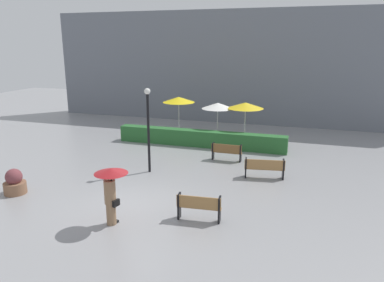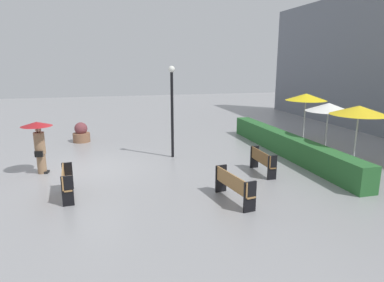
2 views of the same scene
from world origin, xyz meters
The scene contains 12 objects.
ground_plane centered at (0.00, 0.00, 0.00)m, with size 60.00×60.00×0.00m, color gray.
bench_near_right centered at (2.76, -0.65, 0.54)m, with size 1.53×0.45×0.91m.
bench_far_right centered at (4.35, 4.16, 0.52)m, with size 1.80×0.65×0.89m.
bench_back_row centered at (2.18, 6.17, 0.52)m, with size 1.57×0.34×0.88m.
pedestrian_with_umbrella centered at (0.10, -1.79, 1.34)m, with size 1.10×1.10×1.97m.
planter_pot centered at (-4.96, -0.64, 0.44)m, with size 0.87×0.87×1.03m.
lamp_post centered at (-0.89, 3.40, 2.41)m, with size 0.28×0.28×3.93m.
patio_umbrella_yellow centered at (-2.00, 10.61, 2.34)m, with size 2.06×2.06×2.52m.
patio_umbrella_white centered at (0.75, 9.92, 2.19)m, with size 1.95×1.95×2.37m.
patio_umbrella_yellow_far centered at (2.42, 10.02, 2.28)m, with size 2.14×2.14×2.46m.
hedge_strip centered at (0.09, 8.40, 0.47)m, with size 9.98×0.70×0.94m, color #28602D.
building_facade centered at (0.00, 16.00, 4.12)m, with size 28.00×1.20×8.23m, color slate.
Camera 1 is at (6.06, -11.70, 5.86)m, focal length 34.66 mm.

